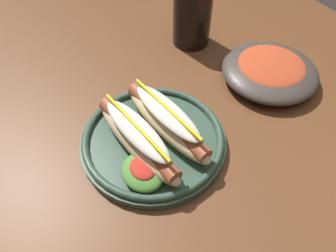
% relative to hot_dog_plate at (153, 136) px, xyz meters
% --- Properties ---
extents(ground_plane, '(8.00, 8.00, 0.00)m').
position_rel_hot_dog_plate_xyz_m(ground_plane, '(-0.07, 0.15, -0.77)').
color(ground_plane, '#2D2826').
extents(dining_table, '(1.48, 0.95, 0.74)m').
position_rel_hot_dog_plate_xyz_m(dining_table, '(-0.07, 0.15, -0.11)').
color(dining_table, brown).
rests_on(dining_table, ground_plane).
extents(hot_dog_plate, '(0.25, 0.25, 0.08)m').
position_rel_hot_dog_plate_xyz_m(hot_dog_plate, '(0.00, 0.00, 0.00)').
color(hot_dog_plate, '#334C3D').
rests_on(hot_dog_plate, dining_table).
extents(soda_cup, '(0.08, 0.08, 0.13)m').
position_rel_hot_dog_plate_xyz_m(soda_cup, '(-0.21, 0.23, 0.04)').
color(soda_cup, black).
rests_on(soda_cup, dining_table).
extents(side_bowl, '(0.19, 0.19, 0.05)m').
position_rel_hot_dog_plate_xyz_m(side_bowl, '(-0.02, 0.29, -0.00)').
color(side_bowl, '#423833').
rests_on(side_bowl, dining_table).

